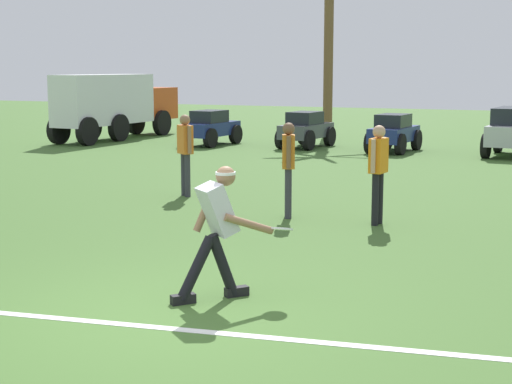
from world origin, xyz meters
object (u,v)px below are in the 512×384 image
at_px(parked_car_slot_b, 306,129).
at_px(box_truck, 115,103).
at_px(parked_car_slot_c, 394,132).
at_px(teammate_deep, 185,147).
at_px(frisbee_thrower, 217,225).
at_px(parked_car_slot_a, 211,127).
at_px(teammate_near_sideline, 288,161).
at_px(frisbee_in_flight, 281,229).
at_px(teammate_midfield, 378,165).
at_px(parked_car_slot_d, 511,130).
at_px(palm_tree_far_left, 330,13).

bearing_deg(parked_car_slot_b, box_truck, 178.94).
bearing_deg(parked_car_slot_c, teammate_deep, -101.16).
bearing_deg(parked_car_slot_c, box_truck, 178.16).
bearing_deg(frisbee_thrower, parked_car_slot_a, 116.26).
bearing_deg(teammate_near_sideline, frisbee_in_flight, -70.55).
height_order(parked_car_slot_b, parked_car_slot_c, same).
relative_size(frisbee_thrower, teammate_midfield, 0.91).
bearing_deg(parked_car_slot_a, frisbee_thrower, -63.74).
xyz_separation_m(frisbee_thrower, parked_car_slot_d, (1.64, 15.44, -0.08)).
relative_size(parked_car_slot_c, parked_car_slot_d, 0.92).
distance_m(frisbee_thrower, teammate_near_sideline, 4.67).
bearing_deg(teammate_midfield, parked_car_slot_a, 127.48).
bearing_deg(parked_car_slot_b, parked_car_slot_c, -3.78).
height_order(teammate_deep, parked_car_slot_d, teammate_deep).
xyz_separation_m(box_truck, palm_tree_far_left, (6.36, 3.97, 3.10)).
bearing_deg(teammate_deep, box_truck, 128.92).
distance_m(teammate_deep, parked_car_slot_a, 9.97).
bearing_deg(parked_car_slot_d, frisbee_in_flight, -94.01).
bearing_deg(box_truck, teammate_deep, -51.08).
relative_size(frisbee_thrower, parked_car_slot_a, 0.62).
xyz_separation_m(teammate_near_sideline, parked_car_slot_d, (2.54, 10.86, -0.22)).
bearing_deg(frisbee_in_flight, box_truck, 128.06).
xyz_separation_m(teammate_near_sideline, parked_car_slot_c, (-0.70, 10.68, -0.38)).
distance_m(frisbee_in_flight, box_truck, 19.31).
xyz_separation_m(frisbee_in_flight, parked_car_slot_a, (-7.98, 14.62, -0.17)).
bearing_deg(parked_car_slot_a, box_truck, 171.55).
height_order(box_truck, palm_tree_far_left, palm_tree_far_left).
distance_m(parked_car_slot_b, parked_car_slot_c, 2.77).
distance_m(frisbee_in_flight, parked_car_slot_a, 16.65).
distance_m(frisbee_thrower, teammate_midfield, 4.62).
bearing_deg(palm_tree_far_left, parked_car_slot_a, -118.17).
height_order(frisbee_in_flight, palm_tree_far_left, palm_tree_far_left).
xyz_separation_m(parked_car_slot_a, parked_car_slot_d, (9.03, 0.45, 0.16)).
relative_size(teammate_near_sideline, teammate_midfield, 1.00).
bearing_deg(teammate_deep, frisbee_thrower, -59.34).
height_order(teammate_near_sideline, teammate_deep, same).
height_order(frisbee_thrower, teammate_near_sideline, teammate_near_sideline).
xyz_separation_m(frisbee_in_flight, box_truck, (-11.90, 15.20, 0.49)).
xyz_separation_m(frisbee_thrower, frisbee_in_flight, (0.58, 0.37, -0.06)).
xyz_separation_m(parked_car_slot_a, parked_car_slot_b, (3.02, 0.45, 0.00)).
relative_size(parked_car_slot_c, box_truck, 0.38).
relative_size(teammate_near_sideline, parked_car_slot_b, 0.68).
bearing_deg(parked_car_slot_d, teammate_near_sideline, -103.17).
height_order(parked_car_slot_a, parked_car_slot_b, same).
bearing_deg(palm_tree_far_left, teammate_deep, -83.76).
bearing_deg(frisbee_thrower, teammate_midfield, 82.71).
distance_m(parked_car_slot_a, palm_tree_far_left, 6.39).
relative_size(frisbee_in_flight, parked_car_slot_c, 0.13).
height_order(frisbee_thrower, parked_car_slot_b, frisbee_thrower).
height_order(frisbee_thrower, parked_car_slot_a, frisbee_thrower).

